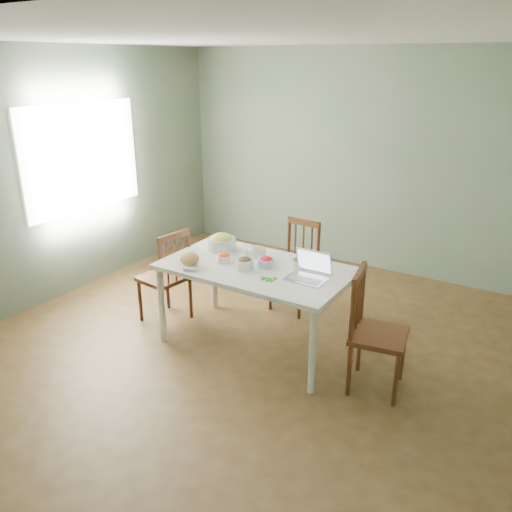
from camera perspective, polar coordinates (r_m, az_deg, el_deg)
The scene contains 20 objects.
floor at distance 4.94m, azimuth -0.05°, elevation -9.92°, with size 5.00×5.00×0.00m, color #452C12.
ceiling at distance 4.25m, azimuth -0.07°, elevation 23.14°, with size 5.00×5.00×0.00m, color white.
wall_back at distance 6.61m, azimuth 11.68°, elevation 10.17°, with size 5.00×0.00×2.70m, color #536850.
wall_left at distance 6.08m, azimuth -20.71°, elevation 8.33°, with size 0.00×5.00×2.70m, color #536850.
window_left at distance 6.22m, azimuth -18.60°, elevation 10.27°, with size 0.04×1.60×1.20m, color white.
dining_table at distance 4.79m, azimuth 0.00°, elevation -5.56°, with size 1.69×0.95×0.79m, color white, non-canonical shape.
chair_far at distance 5.46m, azimuth 4.21°, elevation -1.24°, with size 0.42×0.40×0.96m, color #3E1D0D, non-canonical shape.
chair_left at distance 5.29m, azimuth -10.16°, elevation -2.12°, with size 0.44×0.41×0.98m, color #3E1D0D, non-canonical shape.
chair_right at distance 4.24m, azimuth 13.50°, elevation -8.26°, with size 0.45×0.43×1.02m, color #3E1D0D, non-canonical shape.
bread_boule at distance 4.69m, azimuth -7.37°, elevation -0.30°, with size 0.18×0.18×0.11m, color tan.
butter_stick at distance 4.56m, azimuth -7.34°, elevation -1.49°, with size 0.11×0.03×0.03m, color beige.
bowl_squash at distance 5.03m, azimuth -3.82°, elevation 1.57°, with size 0.27×0.27×0.16m, color #BFBA57, non-canonical shape.
bowl_carrot at distance 4.74m, azimuth -3.56°, elevation -0.15°, with size 0.15×0.15×0.08m, color #D04312, non-canonical shape.
bowl_onion at distance 4.84m, azimuth -0.01°, elevation 0.51°, with size 0.19×0.19×0.10m, color beige, non-canonical shape.
bowl_mushroom at distance 4.56m, azimuth -1.30°, elevation -0.80°, with size 0.17×0.17×0.11m, color black, non-canonical shape.
bowl_redpep at distance 4.61m, azimuth 1.10°, elevation -0.64°, with size 0.15×0.15×0.09m, color red, non-canonical shape.
bowl_broccoli at distance 4.61m, azimuth 4.81°, elevation -0.69°, with size 0.15×0.15×0.09m, color #13440D, non-canonical shape.
flatbread at distance 4.79m, azimuth 5.47°, elevation -0.36°, with size 0.19×0.19×0.02m, color #D3BE83.
basil_bunch at distance 4.37m, azimuth 1.34°, elevation -2.45°, with size 0.17×0.17×0.02m, color #2D6D1C, non-canonical shape.
laptop at distance 4.33m, azimuth 5.62°, elevation -1.27°, with size 0.33×0.29×0.23m, color silver, non-canonical shape.
Camera 1 is at (2.25, -3.60, 2.53)m, focal length 36.13 mm.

